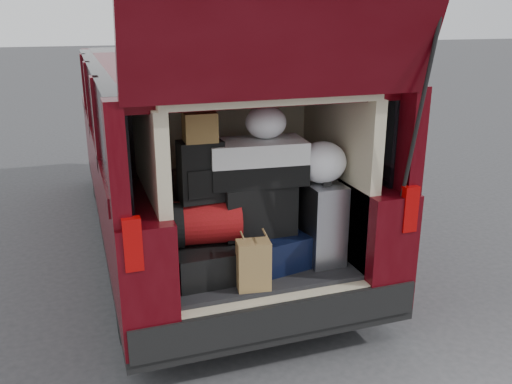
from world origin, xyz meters
The scene contains 14 objects.
ground centered at (0.00, 0.00, 0.00)m, with size 80.00×80.00×0.00m, color #343437.
minivan centered at (0.00, 1.86, 0.91)m, with size 1.90×5.35×2.77m.
load_floor centered at (0.00, 0.28, 0.28)m, with size 1.24×1.05×0.55m, color black.
black_hardshell centered at (-0.39, 0.14, 0.66)m, with size 0.39×0.54×0.22m, color black.
navy_hardshell centered at (0.08, 0.17, 0.66)m, with size 0.43×0.52×0.23m, color black.
silver_roller centered at (0.45, 0.09, 0.83)m, with size 0.23×0.38×0.56m, color silver.
kraft_bag centered at (-0.13, -0.17, 0.71)m, with size 0.21×0.13×0.32m, color olive.
red_duffel centered at (-0.34, 0.14, 0.91)m, with size 0.44×0.28×0.28m, color maroon.
black_soft_case centered at (0.01, 0.17, 0.95)m, with size 0.49×0.29×0.35m, color black.
backpack centered at (-0.37, 0.16, 1.25)m, with size 0.27×0.17×0.39m, color black.
twotone_duffel centered at (0.02, 0.19, 1.27)m, with size 0.63×0.33×0.28m, color white.
grocery_sack_lower centered at (-0.36, 0.14, 1.53)m, with size 0.20×0.16×0.18m, color olive.
plastic_bag_center centered at (0.09, 0.22, 1.52)m, with size 0.27×0.25×0.22m, color white.
plastic_bag_right centered at (0.45, 0.09, 1.25)m, with size 0.32×0.30×0.28m, color white.
Camera 1 is at (-1.09, -3.06, 2.19)m, focal length 38.00 mm.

